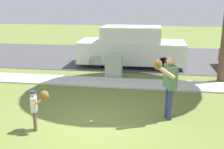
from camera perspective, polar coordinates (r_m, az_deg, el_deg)
ground_plane at (r=10.28m, az=0.46°, el=-2.06°), size 48.00×48.00×0.00m
sidewalk_strip at (r=10.37m, az=0.54°, el=-1.74°), size 36.00×1.20×0.06m
road_surface at (r=15.19m, az=3.25°, el=3.74°), size 36.00×6.80×0.02m
person_adult at (r=7.17m, az=11.93°, el=-1.40°), size 0.65×0.80×1.73m
person_child at (r=6.75m, az=-15.62°, el=-6.06°), size 0.54×0.34×1.05m
baseball at (r=7.17m, az=-4.38°, el=-9.89°), size 0.07×0.07×0.07m
utility_cabinet at (r=11.13m, az=0.40°, el=1.82°), size 0.68×0.52×0.94m
parked_van_white at (r=13.04m, az=4.10°, el=5.76°), size 5.00×1.95×1.88m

